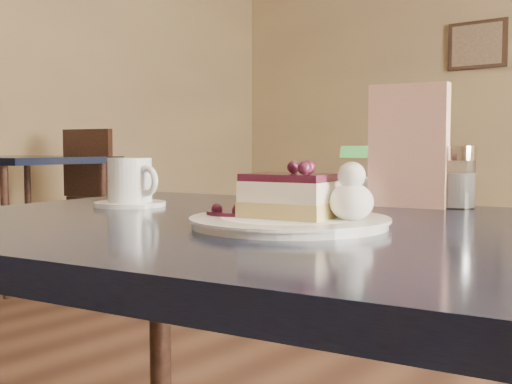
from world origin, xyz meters
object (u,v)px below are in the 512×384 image
Objects in this scene: dessert_plate at (290,222)px; cheesecake_slice at (290,196)px; main_table at (305,278)px; coffee_set at (131,185)px; bg_table_far_left at (20,267)px.

dessert_plate is 2.00× the size of cheesecake_slice.
main_table is at bearing 99.02° from dessert_plate.
coffee_set is 0.07× the size of bg_table_far_left.
main_table is at bearing 90.00° from cheesecake_slice.
cheesecake_slice is (0.00, -0.00, 0.03)m from dessert_plate.
coffee_set is (-0.39, 0.06, -0.00)m from cheesecake_slice.
coffee_set reaches higher than bg_table_far_left.
coffee_set is (-0.39, 0.01, 0.12)m from main_table.
cheesecake_slice is 3.62m from bg_table_far_left.
dessert_plate is 1.90× the size of coffee_set.
cheesecake_slice is at bearing -90.00° from main_table.
cheesecake_slice is (0.01, -0.05, 0.12)m from main_table.
cheesecake_slice is 0.40m from coffee_set.
coffee_set is at bearing 162.34° from cheesecake_slice.
cheesecake_slice is 0.07× the size of bg_table_far_left.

